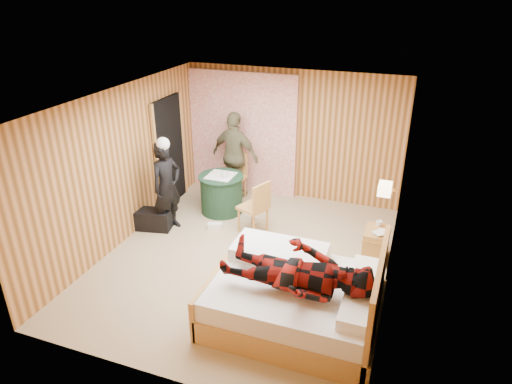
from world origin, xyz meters
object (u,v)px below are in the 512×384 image
(nightstand, at_px, (376,244))
(woman_standing, at_px, (167,187))
(man_at_table, at_px, (235,156))
(chair_far, at_px, (235,172))
(round_table, at_px, (221,193))
(chair_near, at_px, (257,204))
(duffel_bag, at_px, (153,220))
(man_on_bed, at_px, (297,263))
(wall_lamp, at_px, (385,189))
(bed, at_px, (298,298))

(nightstand, relative_size, woman_standing, 0.33)
(woman_standing, bearing_deg, man_at_table, 0.25)
(chair_far, bearing_deg, round_table, -86.62)
(chair_near, height_order, woman_standing, woman_standing)
(duffel_bag, bearing_deg, man_on_bed, -40.52)
(wall_lamp, distance_m, round_table, 3.20)
(wall_lamp, height_order, chair_far, wall_lamp)
(man_at_table, bearing_deg, wall_lamp, 162.78)
(chair_near, relative_size, man_at_table, 0.55)
(bed, relative_size, man_at_table, 1.21)
(duffel_bag, distance_m, woman_standing, 0.67)
(bed, height_order, chair_far, bed)
(chair_near, height_order, duffel_bag, chair_near)
(chair_near, xyz_separation_m, woman_standing, (-1.48, -0.36, 0.24))
(round_table, height_order, chair_near, chair_near)
(nightstand, distance_m, round_table, 2.96)
(man_at_table, relative_size, man_on_bed, 0.97)
(woman_standing, bearing_deg, bed, -98.56)
(bed, xyz_separation_m, man_on_bed, (0.03, -0.23, 0.67))
(man_at_table, bearing_deg, round_table, 101.29)
(round_table, distance_m, duffel_bag, 1.33)
(wall_lamp, xyz_separation_m, bed, (-0.80, -1.52, -0.97))
(chair_near, bearing_deg, bed, 55.48)
(nightstand, relative_size, chair_far, 0.55)
(chair_far, height_order, man_at_table, man_at_table)
(bed, relative_size, woman_standing, 1.33)
(nightstand, height_order, man_on_bed, man_on_bed)
(bed, bearing_deg, man_on_bed, -82.83)
(nightstand, xyz_separation_m, round_table, (-2.88, 0.65, 0.11))
(round_table, relative_size, man_on_bed, 0.46)
(chair_far, bearing_deg, nightstand, -20.55)
(wall_lamp, xyz_separation_m, man_on_bed, (-0.77, -1.75, -0.30))
(chair_near, relative_size, woman_standing, 0.60)
(chair_far, relative_size, man_at_table, 0.54)
(nightstand, distance_m, chair_far, 3.17)
(bed, height_order, round_table, bed)
(round_table, bearing_deg, wall_lamp, -17.11)
(woman_standing, distance_m, man_at_table, 1.69)
(wall_lamp, distance_m, chair_near, 2.20)
(duffel_bag, bearing_deg, chair_near, 3.49)
(chair_far, bearing_deg, chair_near, -49.65)
(chair_near, height_order, man_at_table, man_at_table)
(nightstand, height_order, duffel_bag, nightstand)
(nightstand, relative_size, man_at_table, 0.30)
(bed, xyz_separation_m, chair_near, (-1.24, 1.89, 0.22))
(man_at_table, bearing_deg, chair_near, 137.21)
(round_table, relative_size, chair_far, 0.88)
(round_table, xyz_separation_m, man_on_bed, (2.15, -2.65, 0.63))
(wall_lamp, distance_m, man_on_bed, 1.94)
(nightstand, relative_size, man_on_bed, 0.29)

